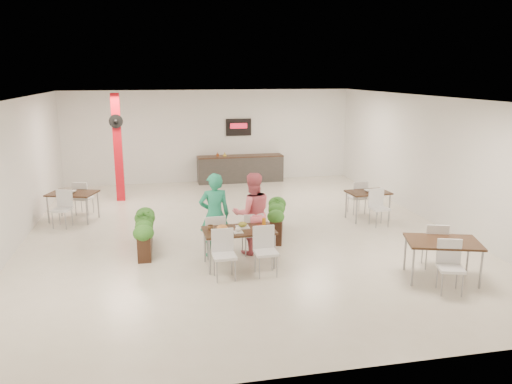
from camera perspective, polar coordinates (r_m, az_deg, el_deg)
ground at (r=12.17m, az=-1.85°, el=-4.56°), size 12.00×12.00×0.00m
room_shell at (r=11.71m, az=-1.92°, el=4.82°), size 10.10×12.10×3.22m
red_column at (r=15.38m, az=-15.50°, el=5.04°), size 0.40×0.41×3.20m
service_counter at (r=17.62m, az=-1.81°, el=2.75°), size 3.00×0.64×2.20m
main_table at (r=9.91m, az=-2.02°, el=-4.95°), size 1.42×1.66×0.92m
diner_man at (r=10.40m, az=-4.76°, el=-2.63°), size 0.66×0.45×1.78m
diner_woman at (r=10.52m, az=-0.43°, el=-2.46°), size 0.87×0.69×1.75m
planter_left at (r=11.06m, az=-12.60°, el=-4.10°), size 0.42×1.73×0.90m
planter_right at (r=11.83m, az=2.38°, el=-2.65°), size 0.77×1.71×0.91m
side_table_a at (r=13.77m, az=-20.22°, el=-0.55°), size 1.36×1.67×0.92m
side_table_b at (r=13.35m, az=12.68°, el=-0.50°), size 1.12×1.65×0.92m
side_table_c at (r=9.89m, az=20.55°, el=-5.88°), size 1.50×1.67×0.92m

